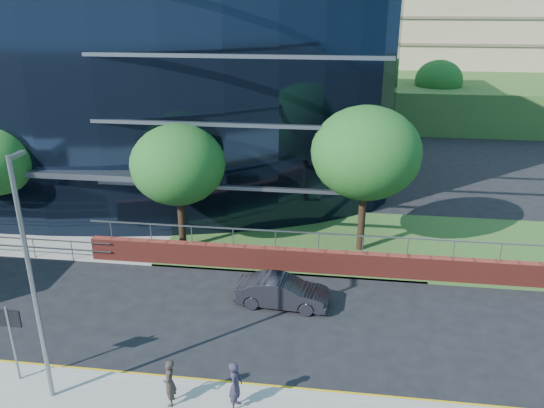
# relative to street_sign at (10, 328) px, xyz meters

# --- Properties ---
(grass_verge) EXTENTS (36.00, 8.00, 0.12)m
(grass_verge) POSITION_rel_street_sign_xyz_m (19.50, 12.59, -2.09)
(grass_verge) COLOR #2D511E
(grass_verge) RESTS_ON ground
(glass_office) EXTENTS (44.00, 23.10, 16.00)m
(glass_office) POSITION_rel_street_sign_xyz_m (-8.50, 22.44, 5.85)
(glass_office) COLOR black
(glass_office) RESTS_ON ground
(retaining_wall) EXTENTS (34.00, 0.40, 2.11)m
(retaining_wall) POSITION_rel_street_sign_xyz_m (15.50, 8.89, -1.54)
(retaining_wall) COLOR maroon
(retaining_wall) RESTS_ON ground
(apartment_block) EXTENTS (60.00, 42.00, 30.00)m
(apartment_block) POSITION_rel_street_sign_xyz_m (27.50, 58.80, 8.96)
(apartment_block) COLOR #2D511E
(apartment_block) RESTS_ON ground
(street_sign) EXTENTS (0.85, 0.09, 2.80)m
(street_sign) POSITION_rel_street_sign_xyz_m (0.00, 0.00, 0.00)
(street_sign) COLOR slate
(street_sign) RESTS_ON pavement_near
(tree_far_c) EXTENTS (4.62, 4.62, 6.51)m
(tree_far_c) POSITION_rel_street_sign_xyz_m (2.50, 10.59, 2.39)
(tree_far_c) COLOR black
(tree_far_c) RESTS_ON ground
(tree_far_d) EXTENTS (5.28, 5.28, 7.44)m
(tree_far_d) POSITION_rel_street_sign_xyz_m (11.50, 11.59, 3.04)
(tree_far_d) COLOR black
(tree_far_d) RESTS_ON ground
(tree_dist_e) EXTENTS (4.62, 4.62, 6.51)m
(tree_dist_e) POSITION_rel_street_sign_xyz_m (19.50, 41.59, 2.39)
(tree_dist_e) COLOR black
(tree_dist_e) RESTS_ON ground
(streetlight_east) EXTENTS (0.15, 0.77, 8.00)m
(streetlight_east) POSITION_rel_street_sign_xyz_m (1.50, -0.59, 2.29)
(streetlight_east) COLOR slate
(streetlight_east) RESTS_ON pavement_near
(parked_car) EXTENTS (3.96, 1.63, 1.28)m
(parked_car) POSITION_rel_street_sign_xyz_m (8.16, 5.94, -1.51)
(parked_car) COLOR black
(parked_car) RESTS_ON ground
(pedestrian) EXTENTS (0.42, 0.62, 1.65)m
(pedestrian) POSITION_rel_street_sign_xyz_m (7.46, -0.33, -1.17)
(pedestrian) COLOR #262131
(pedestrian) RESTS_ON pavement_near
(pedestrian_b) EXTENTS (0.49, 0.64, 1.59)m
(pedestrian_b) POSITION_rel_street_sign_xyz_m (5.40, -0.45, -1.20)
(pedestrian_b) COLOR #2D2520
(pedestrian_b) RESTS_ON pavement_near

